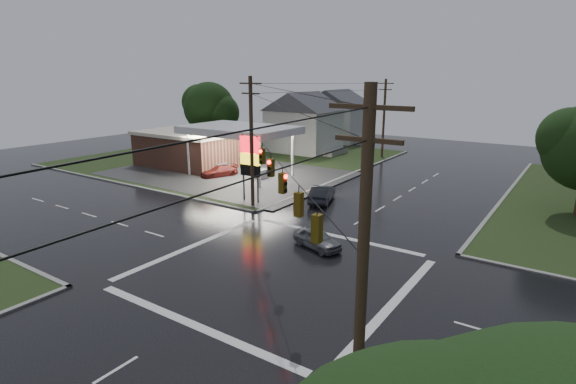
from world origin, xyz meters
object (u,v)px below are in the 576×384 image
Objects in this scene: utility_pole_se at (362,283)px; utility_pole_n at (384,117)px; house_near at (304,121)px; car_pump at (219,171)px; tree_nw_behind at (210,108)px; pylon_sign at (250,158)px; gas_station at (201,146)px; utility_pole_nw at (252,141)px; house_far at (337,115)px; car_north at (322,194)px; car_crossing at (317,239)px.

utility_pole_n is at bearing 111.80° from utility_pole_se.
house_near is 20.03m from car_pump.
pylon_sign is at bearing -39.87° from tree_nw_behind.
gas_station is 19.38m from utility_pole_nw.
utility_pole_se is 54.77m from house_near.
house_near is 1.00× the size of house_far.
utility_pole_nw is 2.39× the size of car_north.
tree_nw_behind is (-24.34, -8.01, 0.71)m from utility_pole_n.
utility_pole_se reaches higher than house_near.
house_far is at bearing 45.54° from car_crossing.
utility_pole_se reaches higher than car_crossing.
car_crossing is at bearing -37.14° from tree_nw_behind.
utility_pole_nw is at bearing -40.10° from tree_nw_behind.
tree_nw_behind is (-12.89, -6.01, 1.77)m from house_near.
utility_pole_n is 0.95× the size of house_far.
pylon_sign is 0.54× the size of house_far.
pylon_sign is at bearing 15.58° from car_north.
pylon_sign is 1.61× the size of car_crossing.
house_near reaches higher than car_pump.
house_near is at bearing 112.28° from pylon_sign.
car_pump is (-29.25, 25.87, -5.10)m from utility_pole_se.
car_pump is at bearing -29.30° from gas_station.
house_near is at bearing 114.97° from car_pump.
tree_nw_behind is at bearing -161.79° from utility_pole_n.
utility_pole_nw reaches higher than car_crossing.
tree_nw_behind is (-24.34, 20.49, 0.46)m from utility_pole_nw.
gas_station reaches higher than car_north.
car_north is at bearing -54.34° from house_near.
house_near is (-30.45, 45.50, -1.32)m from utility_pole_se.
tree_nw_behind is at bearing -155.02° from house_near.
utility_pole_n reaches higher than gas_station.
car_crossing is (33.88, -25.66, -5.55)m from tree_nw_behind.
utility_pole_se is 1.00× the size of house_far.
house_far is at bearing 118.68° from utility_pole_se.
tree_nw_behind is (-8.17, 10.29, 3.63)m from gas_station.
utility_pole_se reaches higher than pylon_sign.
utility_pole_n reaches higher than pylon_sign.
house_near is 2.60× the size of car_pump.
utility_pole_n reaches higher than tree_nw_behind.
utility_pole_nw reaches higher than car_north.
utility_pole_nw reaches higher than car_pump.
utility_pole_se is 2.95× the size of car_crossing.
car_crossing is at bearing -9.86° from car_pump.
pylon_sign is at bearing -73.02° from house_far.
pylon_sign is 27.56m from utility_pole_n.
utility_pole_n is 2.28× the size of car_north.
tree_nw_behind is 2.68× the size of car_crossing.
utility_pole_se is at bearing -56.21° from house_near.
tree_nw_behind reaches higher than house_far.
house_far reaches higher than car_pump.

